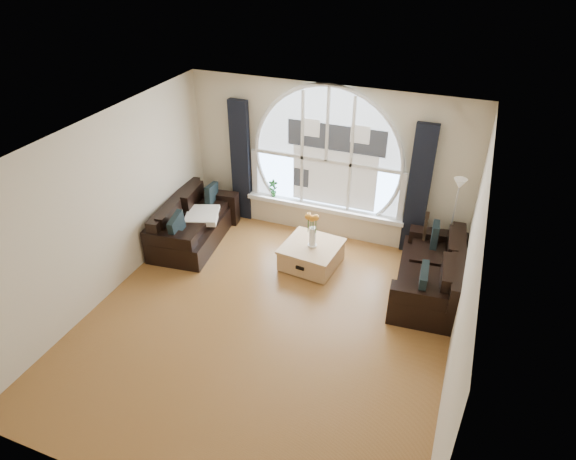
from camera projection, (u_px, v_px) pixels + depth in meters
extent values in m
cube|color=brown|center=(265.00, 323.00, 7.11)|extent=(5.00, 5.50, 0.01)
cube|color=silver|center=(259.00, 146.00, 5.68)|extent=(5.00, 5.50, 0.01)
cube|color=beige|center=(327.00, 162.00, 8.57)|extent=(5.00, 0.01, 2.70)
cube|color=beige|center=(132.00, 412.00, 4.22)|extent=(5.00, 0.01, 2.70)
cube|color=beige|center=(104.00, 210.00, 7.17)|extent=(0.01, 5.50, 2.70)
cube|color=beige|center=(465.00, 289.00, 5.62)|extent=(0.01, 5.50, 2.70)
cube|color=silver|center=(453.00, 208.00, 5.19)|extent=(0.92, 5.50, 0.72)
cube|color=silver|center=(327.00, 148.00, 8.40)|extent=(2.60, 0.06, 2.15)
cube|color=white|center=(323.00, 207.00, 8.93)|extent=(2.90, 0.22, 0.08)
cube|color=white|center=(327.00, 149.00, 8.37)|extent=(2.76, 0.08, 2.15)
cube|color=silver|center=(335.00, 156.00, 8.41)|extent=(1.70, 0.02, 1.50)
cube|color=black|center=(241.00, 162.00, 9.07)|extent=(0.35, 0.12, 2.30)
cube|color=black|center=(418.00, 191.00, 8.08)|extent=(0.35, 0.12, 2.30)
cube|color=black|center=(194.00, 221.00, 8.73)|extent=(1.09, 1.87, 0.79)
cube|color=black|center=(430.00, 271.00, 7.50)|extent=(1.06, 1.89, 0.81)
cube|color=tan|center=(311.00, 254.00, 8.20)|extent=(0.97, 0.97, 0.44)
cube|color=silver|center=(202.00, 215.00, 8.71)|extent=(0.70, 0.70, 0.10)
cube|color=white|center=(313.00, 226.00, 7.88)|extent=(0.24, 0.24, 0.70)
cube|color=#B2B2B2|center=(452.00, 224.00, 7.88)|extent=(0.24, 0.24, 1.60)
cube|color=#935D2D|center=(424.00, 237.00, 8.06)|extent=(0.39, 0.28, 1.06)
imported|color=#1E6023|center=(273.00, 188.00, 9.13)|extent=(0.20, 0.16, 0.33)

